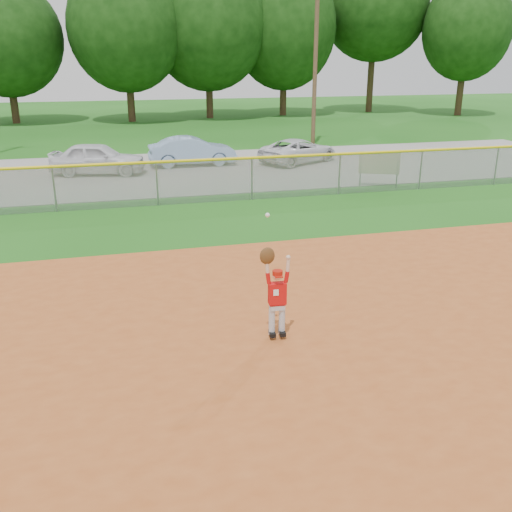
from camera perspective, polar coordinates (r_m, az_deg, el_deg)
The scene contains 11 objects.
ground at distance 10.68m, azimuth -4.66°, elevation -7.93°, with size 120.00×120.00×0.00m, color #1B5814.
clay_infield at distance 8.16m, azimuth -0.77°, elevation -17.25°, with size 24.00×16.00×0.04m, color #A34B1D.
parking_strip at distance 25.87m, azimuth -11.00°, elevation 8.21°, with size 44.00×10.00×0.03m, color gray.
car_white_a at distance 25.75m, azimuth -15.57°, elevation 9.39°, with size 1.61×4.00×1.36m, color silver.
car_blue at distance 27.08m, azimuth -6.40°, elevation 10.39°, with size 1.39×4.00×1.32m, color #7F9CBD.
car_white_b at distance 27.74m, azimuth 4.28°, elevation 10.46°, with size 1.87×4.05×1.13m, color silver.
sponsor_sign at distance 22.87m, azimuth 12.23°, elevation 9.01°, with size 1.45×0.69×1.40m.
outfield_fence at distance 19.83m, azimuth -9.88°, elevation 7.48°, with size 40.06×0.10×1.55m.
power_lines at distance 31.46m, azimuth -10.49°, elevation 18.74°, with size 19.40×0.24×9.00m.
tree_line at distance 47.40m, azimuth -12.45°, elevation 22.21°, with size 62.37×13.00×14.43m.
ballplayer at distance 10.11m, azimuth 1.99°, elevation -3.63°, with size 0.56×0.25×2.29m.
Camera 1 is at (-1.55, -9.36, 4.90)m, focal length 40.00 mm.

